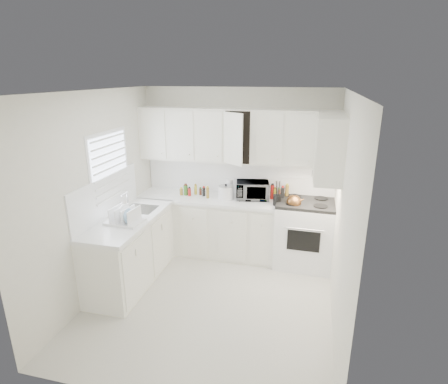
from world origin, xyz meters
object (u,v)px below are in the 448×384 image
(stove, at_px, (305,225))
(microwave, at_px, (252,188))
(rice_cooker, at_px, (226,191))
(dish_rack, at_px, (124,214))
(tea_kettle, at_px, (294,201))
(utensil_crock, at_px, (277,193))

(stove, relative_size, microwave, 2.64)
(microwave, distance_m, rice_cooker, 0.41)
(rice_cooker, bearing_deg, stove, -3.44)
(rice_cooker, bearing_deg, dish_rack, -132.38)
(rice_cooker, bearing_deg, tea_kettle, -12.29)
(microwave, relative_size, utensil_crock, 1.29)
(microwave, bearing_deg, dish_rack, -148.26)
(stove, height_order, microwave, stove)
(stove, distance_m, utensil_crock, 0.66)
(microwave, bearing_deg, utensil_crock, -38.64)
(rice_cooker, xyz_separation_m, utensil_crock, (0.79, -0.11, 0.07))
(microwave, distance_m, dish_rack, 1.96)
(rice_cooker, bearing_deg, microwave, 11.26)
(rice_cooker, relative_size, utensil_crock, 0.62)
(tea_kettle, bearing_deg, dish_rack, -145.30)
(stove, bearing_deg, microwave, 173.54)
(stove, bearing_deg, utensil_crock, -166.49)
(stove, distance_m, dish_rack, 2.61)
(dish_rack, bearing_deg, rice_cooker, 55.00)
(utensil_crock, relative_size, dish_rack, 0.85)
(rice_cooker, height_order, utensil_crock, utensil_crock)
(dish_rack, bearing_deg, tea_kettle, 32.01)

